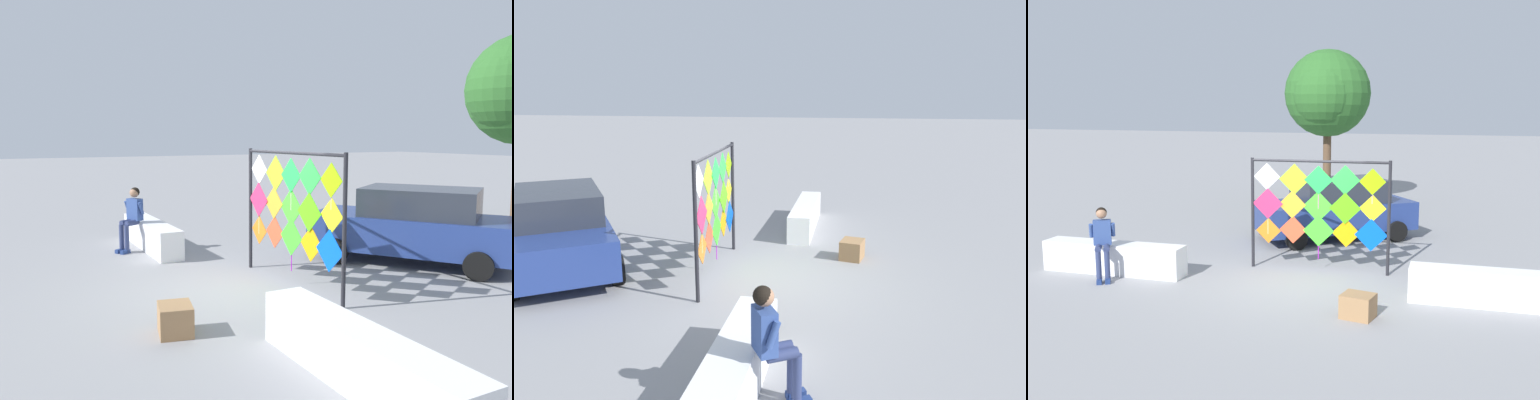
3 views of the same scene
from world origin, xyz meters
TOP-DOWN VIEW (x-y plane):
  - ground at (0.00, 0.00)m, footprint 120.00×120.00m
  - plaza_ledge_left at (-3.96, -0.29)m, footprint 3.23×0.54m
  - plaza_ledge_right at (3.96, -0.29)m, footprint 3.23×0.54m
  - kite_display_rack at (0.29, 1.09)m, footprint 3.07×0.19m
  - seated_vendor at (-3.92, -0.76)m, footprint 0.65×0.73m
  - parked_car at (0.02, 4.35)m, footprint 4.46×3.86m
  - cardboard_box_large at (1.58, -1.56)m, footprint 0.63×0.56m

SIDE VIEW (x-z plane):
  - ground at x=0.00m, z-range 0.00..0.00m
  - cardboard_box_large at x=1.58m, z-range 0.00..0.42m
  - plaza_ledge_left at x=-3.96m, z-range 0.00..0.66m
  - plaza_ledge_right at x=3.96m, z-range 0.00..0.66m
  - parked_car at x=0.02m, z-range 0.01..1.64m
  - seated_vendor at x=-3.92m, z-range 0.13..1.64m
  - kite_display_rack at x=0.29m, z-range 0.26..2.73m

